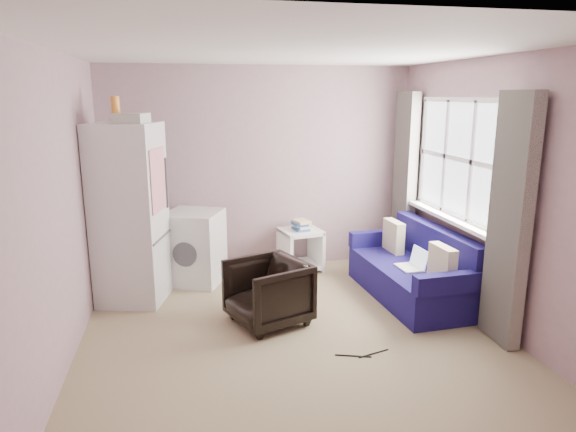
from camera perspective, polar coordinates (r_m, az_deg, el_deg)
name	(u,v)px	position (r m, az deg, el deg)	size (l,w,h in m)	color
room	(298,203)	(4.36, 1.16, 1.46)	(3.84, 4.24, 2.54)	#9C8966
armchair	(268,289)	(4.94, -2.25, -8.12)	(0.67, 0.62, 0.69)	black
fridge	(130,213)	(5.57, -17.16, 0.31)	(0.79, 0.79, 2.14)	silver
washing_machine	(195,246)	(6.07, -10.35, -3.26)	(0.78, 0.78, 0.84)	silver
side_table	(301,247)	(6.42, 1.41, -3.42)	(0.55, 0.55, 0.64)	white
sofa	(415,272)	(5.75, 13.93, -6.09)	(0.87, 1.75, 0.76)	navy
window_dressing	(447,196)	(5.66, 17.30, 2.08)	(0.17, 2.62, 2.18)	white
floor_cables	(363,355)	(4.54, 8.38, -14.99)	(0.48, 0.11, 0.01)	black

